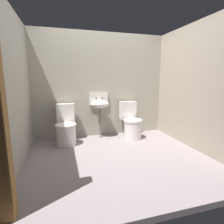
# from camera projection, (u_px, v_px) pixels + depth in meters

# --- Properties ---
(ground_plane) EXTENTS (3.33, 2.79, 0.08)m
(ground_plane) POSITION_uv_depth(u_px,v_px,m) (117.00, 158.00, 3.02)
(ground_plane) COLOR slate
(wall_back) EXTENTS (3.33, 0.10, 2.28)m
(wall_back) POSITION_uv_depth(u_px,v_px,m) (100.00, 85.00, 3.99)
(wall_back) COLOR #9C9685
(wall_back) RESTS_ON ground
(wall_left) EXTENTS (0.10, 2.59, 2.28)m
(wall_left) POSITION_uv_depth(u_px,v_px,m) (12.00, 89.00, 2.49)
(wall_left) COLOR gray
(wall_left) RESTS_ON ground
(wall_right) EXTENTS (0.10, 2.59, 2.28)m
(wall_right) POSITION_uv_depth(u_px,v_px,m) (193.00, 87.00, 3.31)
(wall_right) COLOR #A29583
(wall_right) RESTS_ON ground
(toilet_left) EXTENTS (0.42, 0.61, 0.78)m
(toilet_left) POSITION_uv_depth(u_px,v_px,m) (66.00, 128.00, 3.54)
(toilet_left) COLOR silver
(toilet_left) RESTS_ON ground
(toilet_right) EXTENTS (0.41, 0.60, 0.78)m
(toilet_right) POSITION_uv_depth(u_px,v_px,m) (131.00, 123.00, 3.92)
(toilet_right) COLOR silver
(toilet_right) RESTS_ON ground
(sink) EXTENTS (0.42, 0.35, 0.99)m
(sink) POSITION_uv_depth(u_px,v_px,m) (100.00, 104.00, 3.84)
(sink) COLOR #63695A
(sink) RESTS_ON ground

